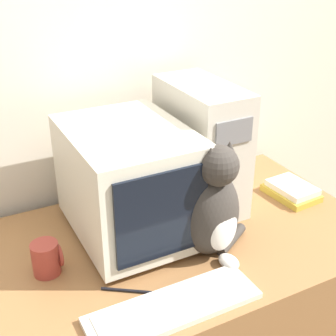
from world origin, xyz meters
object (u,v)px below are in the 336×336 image
Objects in this scene: cat at (212,208)px; crt_monitor at (129,182)px; computer_tower at (201,146)px; keyboard at (174,307)px; mug at (47,258)px; book_stack at (292,191)px; pen at (127,291)px.

crt_monitor is at bearing 121.27° from cat.
computer_tower is 0.63m from keyboard.
mug is (-0.49, 0.14, -0.11)m from cat.
mug is (-0.96, -0.02, 0.03)m from book_stack.
pen is (-0.45, -0.35, -0.22)m from computer_tower.
computer_tower is 4.37× the size of mug.
cat is 1.83× the size of book_stack.
book_stack is (0.66, -0.06, -0.17)m from crt_monitor.
mug reaches higher than pen.
computer_tower is 0.33m from cat.
book_stack is at bearing 1.18° from mug.
crt_monitor is 2.32× the size of book_stack.
mug is (-0.26, 0.32, 0.04)m from keyboard.
cat reaches higher than mug.
keyboard reaches higher than pen.
computer_tower reaches higher than pen.
keyboard is 1.26× the size of cat.
cat is at bearing -50.23° from crt_monitor.
crt_monitor is 1.07× the size of computer_tower.
crt_monitor is 0.35m from mug.
cat is (-0.14, -0.30, -0.06)m from computer_tower.
pen is 1.25× the size of mug.
computer_tower is at bearing 157.94° from book_stack.
book_stack is (0.70, 0.34, 0.01)m from keyboard.
keyboard is at bearing -50.34° from mug.
keyboard is 0.15m from pen.
pen is at bearing -164.99° from book_stack.
computer_tower is at bearing 56.87° from cat.
book_stack is at bearing -5.07° from crt_monitor.
computer_tower is 3.50× the size of pen.
crt_monitor is 3.74× the size of pen.
crt_monitor is at bearing 174.93° from book_stack.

